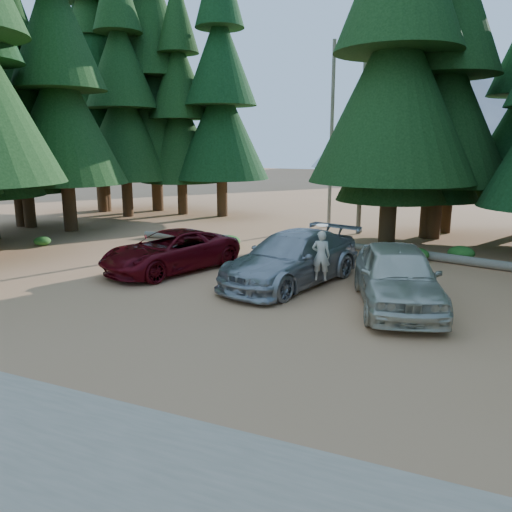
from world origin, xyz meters
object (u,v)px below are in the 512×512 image
(silver_minivan_center, at_px, (292,258))
(log_left, at_px, (187,236))
(log_mid, at_px, (350,246))
(silver_minivan_right, at_px, (397,276))
(log_right, at_px, (461,260))
(red_pickup, at_px, (171,251))
(frisbee_player, at_px, (321,255))

(silver_minivan_center, distance_m, log_left, 9.23)
(silver_minivan_center, relative_size, log_mid, 1.78)
(silver_minivan_right, bearing_deg, log_left, 132.45)
(log_mid, height_order, log_right, log_right)
(log_left, xyz_separation_m, log_mid, (7.91, 1.01, -0.02))
(red_pickup, height_order, log_right, red_pickup)
(red_pickup, height_order, silver_minivan_right, silver_minivan_right)
(silver_minivan_center, xyz_separation_m, log_right, (5.18, 5.15, -0.68))
(silver_minivan_center, bearing_deg, log_left, 159.56)
(log_right, bearing_deg, log_left, -166.63)
(silver_minivan_right, bearing_deg, silver_minivan_center, 146.10)
(frisbee_player, xyz_separation_m, log_left, (-8.58, 6.03, -1.03))
(log_mid, relative_size, log_right, 0.59)
(log_left, bearing_deg, silver_minivan_center, -46.49)
(silver_minivan_center, bearing_deg, silver_minivan_right, -1.25)
(red_pickup, distance_m, frisbee_player, 5.91)
(frisbee_player, bearing_deg, silver_minivan_center, -39.75)
(frisbee_player, xyz_separation_m, log_mid, (-0.67, 7.05, -1.05))
(frisbee_player, relative_size, log_right, 0.31)
(frisbee_player, bearing_deg, log_left, -48.97)
(frisbee_player, height_order, log_right, frisbee_player)
(log_right, bearing_deg, red_pickup, -137.10)
(frisbee_player, height_order, log_left, frisbee_player)
(frisbee_player, relative_size, log_left, 0.40)
(log_right, bearing_deg, silver_minivan_right, -89.41)
(red_pickup, relative_size, frisbee_player, 3.00)
(log_left, relative_size, log_mid, 1.32)
(frisbee_player, distance_m, log_right, 7.06)
(log_mid, bearing_deg, frisbee_player, -70.83)
(log_mid, bearing_deg, log_right, -2.06)
(red_pickup, relative_size, log_left, 1.21)
(log_left, bearing_deg, red_pickup, -74.28)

